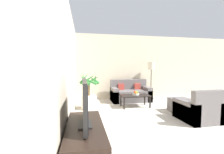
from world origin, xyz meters
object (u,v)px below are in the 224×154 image
Objects in this scene: apple_green at (137,92)px; coffee_table at (135,97)px; potted_palm at (89,96)px; armchair at (198,110)px; tv_console at (85,145)px; ottoman at (180,105)px; sofa_loveseat at (130,94)px; fruit_bowl at (136,94)px; apple_red at (135,92)px; orange_fruit at (136,92)px; television at (85,103)px; floor_lamp at (151,68)px.

coffee_table is at bearing 177.38° from apple_green.
potted_palm reaches higher than armchair.
ottoman is at bearing 34.23° from tv_console.
sofa_loveseat is at bearing 121.88° from ottoman.
coffee_table is 1.73× the size of ottoman.
apple_red is (-0.02, 0.05, 0.07)m from fruit_bowl.
sofa_loveseat reaches higher than coffee_table.
orange_fruit is at bearing -107.55° from fruit_bowl.
tv_console is 2.78m from potted_palm.
apple_red is at bearing 114.25° from fruit_bowl.
floor_lamp is (2.82, 3.83, 0.42)m from television.
floor_lamp is 1.71m from apple_green.
apple_red reaches higher than apple_green.
tv_console is 15.79× the size of apple_red.
apple_red is 1.44m from ottoman.
sofa_loveseat is at bearing 62.98° from tv_console.
armchair reaches higher than coffee_table.
fruit_bowl is at bearing -134.52° from floor_lamp.
apple_red is at bearing -136.26° from floor_lamp.
tv_console is 0.82× the size of floor_lamp.
armchair is at bearing -55.99° from apple_green.
floor_lamp reaches higher than potted_palm.
fruit_bowl is at bearing 57.45° from tv_console.
potted_palm reaches higher than ottoman.
sofa_loveseat is 2.69× the size of ottoman.
orange_fruit reaches higher than fruit_bowl.
television is 2.82m from potted_palm.
apple_red is 0.94× the size of orange_fruit.
television is 0.89× the size of coffee_table.
apple_green is at bearing -1.89° from potted_palm.
coffee_table is at bearing -1.86° from potted_palm.
ottoman is (1.14, -0.72, -0.30)m from orange_fruit.
apple_red is at bearing 144.82° from apple_green.
sofa_loveseat is 2.62m from armchair.
sofa_loveseat is 1.77× the size of armchair.
apple_red is 0.09m from apple_green.
coffee_table is at bearing 95.64° from orange_fruit.
armchair is at bearing -53.22° from orange_fruit.
floor_lamp reaches higher than ottoman.
sofa_loveseat is 1.94m from ottoman.
sofa_loveseat is at bearing 83.95° from fruit_bowl.
armchair reaches higher than apple_red.
sofa_loveseat is at bearing 112.55° from armchair.
orange_fruit is at bearing 57.16° from tv_console.
potted_palm is (0.17, 2.77, -0.46)m from television.
television is at bearing -126.39° from floor_lamp.
potted_palm reaches higher than television.
fruit_bowl is at bearing 145.02° from ottoman.
television is 0.56× the size of floor_lamp.
armchair is (2.83, 1.18, -0.61)m from television.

